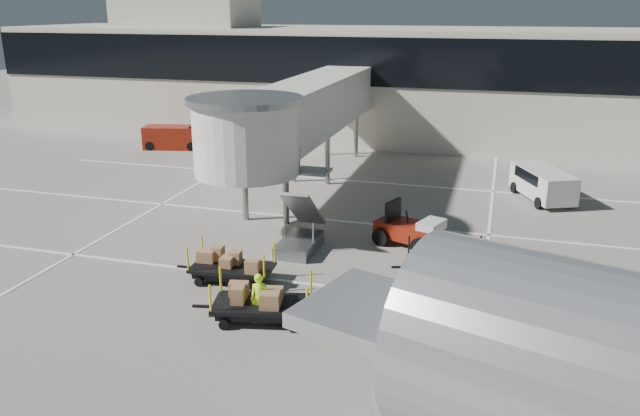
% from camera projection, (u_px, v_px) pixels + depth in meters
% --- Properties ---
extents(ground, '(140.00, 140.00, 0.00)m').
position_uv_depth(ground, '(293.00, 309.00, 20.57)').
color(ground, gray).
rests_on(ground, ground).
extents(lane_markings, '(40.00, 30.00, 0.02)m').
position_uv_depth(lane_markings, '(343.00, 219.00, 29.27)').
color(lane_markings, white).
rests_on(lane_markings, ground).
extents(terminal, '(64.00, 12.11, 15.20)m').
position_uv_depth(terminal, '(415.00, 82.00, 46.75)').
color(terminal, beige).
rests_on(terminal, ground).
extents(jet_bridge, '(5.70, 20.40, 6.03)m').
position_uv_depth(jet_bridge, '(295.00, 115.00, 31.51)').
color(jet_bridge, silver).
rests_on(jet_bridge, ground).
extents(baggage_tug, '(3.03, 2.53, 1.80)m').
position_uv_depth(baggage_tug, '(411.00, 230.00, 25.87)').
color(baggage_tug, maroon).
rests_on(baggage_tug, ground).
extents(suitcase_cart, '(3.53, 2.16, 1.36)m').
position_uv_depth(suitcase_cart, '(448.00, 264.00, 22.92)').
color(suitcase_cart, black).
rests_on(suitcase_cart, ground).
extents(box_cart_near, '(3.89, 2.15, 1.49)m').
position_uv_depth(box_cart_near, '(265.00, 305.00, 19.66)').
color(box_cart_near, black).
rests_on(box_cart_near, ground).
extents(box_cart_far, '(3.66, 1.67, 1.42)m').
position_uv_depth(box_cart_far, '(231.00, 268.00, 22.46)').
color(box_cart_far, black).
rests_on(box_cart_far, ground).
extents(ground_worker, '(0.69, 0.56, 1.63)m').
position_uv_depth(ground_worker, '(260.00, 298.00, 19.48)').
color(ground_worker, '#BBF219').
rests_on(ground_worker, ground).
extents(minivan, '(3.27, 4.53, 1.60)m').
position_uv_depth(minivan, '(542.00, 181.00, 31.99)').
color(minivan, silver).
rests_on(minivan, ground).
extents(belt_loader, '(4.50, 2.54, 2.05)m').
position_uv_depth(belt_loader, '(174.00, 137.00, 43.61)').
color(belt_loader, maroon).
rests_on(belt_loader, ground).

